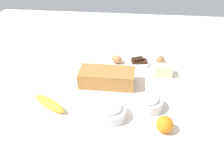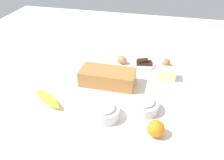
% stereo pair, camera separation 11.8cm
% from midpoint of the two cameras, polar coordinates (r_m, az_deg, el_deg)
% --- Properties ---
extents(ground_plane, '(2.40, 2.40, 0.02)m').
position_cam_midpoint_polar(ground_plane, '(1.21, 2.80, -2.07)').
color(ground_plane, beige).
extents(loaf_pan, '(0.28, 0.13, 0.08)m').
position_cam_midpoint_polar(loaf_pan, '(1.20, 1.72, 0.66)').
color(loaf_pan, '#B77A3D').
rests_on(loaf_pan, ground_plane).
extents(flour_bowl, '(0.13, 0.13, 0.07)m').
position_cam_midpoint_polar(flour_bowl, '(1.06, 11.09, -6.04)').
color(flour_bowl, white).
rests_on(flour_bowl, ground_plane).
extents(sugar_bowl, '(0.12, 0.12, 0.07)m').
position_cam_midpoint_polar(sugar_bowl, '(1.00, 1.64, -7.70)').
color(sugar_bowl, white).
rests_on(sugar_bowl, ground_plane).
extents(banana, '(0.19, 0.14, 0.04)m').
position_cam_midpoint_polar(banana, '(1.12, -12.54, -4.54)').
color(banana, yellow).
rests_on(banana, ground_plane).
extents(orange_fruit, '(0.07, 0.07, 0.07)m').
position_cam_midpoint_polar(orange_fruit, '(0.95, 14.17, -11.49)').
color(orange_fruit, orange).
rests_on(orange_fruit, ground_plane).
extents(butter_block, '(0.09, 0.07, 0.06)m').
position_cam_midpoint_polar(butter_block, '(1.30, 15.65, 1.40)').
color(butter_block, '#F4EDB2').
rests_on(butter_block, ground_plane).
extents(egg_near_butter, '(0.06, 0.07, 0.05)m').
position_cam_midpoint_polar(egg_near_butter, '(1.41, 15.36, 3.95)').
color(egg_near_butter, '#A67043').
rests_on(egg_near_butter, ground_plane).
extents(egg_beside_bowl, '(0.08, 0.07, 0.05)m').
position_cam_midpoint_polar(egg_beside_bowl, '(1.40, 4.64, 4.87)').
color(egg_beside_bowl, '#B77C4B').
rests_on(egg_beside_bowl, ground_plane).
extents(chocolate_plate, '(0.13, 0.13, 0.03)m').
position_cam_midpoint_polar(chocolate_plate, '(1.41, 10.15, 3.84)').
color(chocolate_plate, white).
rests_on(chocolate_plate, ground_plane).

